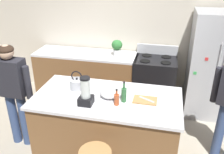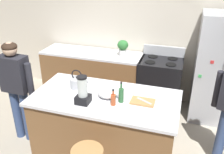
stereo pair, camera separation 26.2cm
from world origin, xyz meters
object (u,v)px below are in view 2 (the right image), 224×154
at_px(person_by_island_left, 16,83).
at_px(chef_knife, 144,101).
at_px(refrigerator, 223,70).
at_px(bottle_cooking_sauce, 113,99).
at_px(mixing_bowl, 108,93).
at_px(tea_kettle, 77,82).
at_px(kitchen_island, 105,127).
at_px(cutting_board, 143,102).
at_px(stove_range, 159,84).
at_px(potted_plant, 123,47).
at_px(blender_appliance, 83,92).
at_px(bottle_olive_oil, 121,95).

relative_size(person_by_island_left, chef_knife, 7.19).
bearing_deg(refrigerator, chef_knife, -124.97).
bearing_deg(bottle_cooking_sauce, mixing_bowl, 125.85).
bearing_deg(mixing_bowl, person_by_island_left, -178.21).
bearing_deg(tea_kettle, refrigerator, 34.24).
bearing_deg(kitchen_island, cutting_board, 1.41).
bearing_deg(cutting_board, person_by_island_left, -178.70).
distance_m(stove_range, chef_knife, 1.59).
xyz_separation_m(person_by_island_left, cutting_board, (1.85, 0.04, 0.01)).
bearing_deg(kitchen_island, person_by_island_left, -178.75).
bearing_deg(kitchen_island, chef_knife, 1.35).
xyz_separation_m(stove_range, mixing_bowl, (-0.50, -1.51, 0.53)).
bearing_deg(tea_kettle, cutting_board, -7.19).
relative_size(stove_range, bottle_cooking_sauce, 5.27).
bearing_deg(potted_plant, chef_knife, -65.32).
relative_size(blender_appliance, cutting_board, 1.21).
bearing_deg(tea_kettle, person_by_island_left, -169.84).
bearing_deg(person_by_island_left, refrigerator, 27.72).
distance_m(kitchen_island, potted_plant, 1.69).
xyz_separation_m(person_by_island_left, blender_appliance, (1.15, -0.19, 0.15)).
distance_m(tea_kettle, cutting_board, 0.96).
bearing_deg(cutting_board, bottle_cooking_sauce, -153.28).
height_order(refrigerator, stove_range, refrigerator).
bearing_deg(person_by_island_left, kitchen_island, 1.25).
xyz_separation_m(potted_plant, bottle_olive_oil, (0.42, -1.61, -0.07)).
bearing_deg(person_by_island_left, cutting_board, 1.30).
bearing_deg(person_by_island_left, potted_plant, 53.62).
xyz_separation_m(kitchen_island, bottle_olive_oil, (0.23, -0.06, 0.58)).
bearing_deg(bottle_cooking_sauce, refrigerator, 49.88).
distance_m(stove_range, potted_plant, 0.97).
distance_m(bottle_cooking_sauce, tea_kettle, 0.68).
bearing_deg(potted_plant, mixing_bowl, -81.54).
relative_size(refrigerator, bottle_olive_oil, 6.72).
height_order(mixing_bowl, chef_knife, mixing_bowl).
bearing_deg(cutting_board, kitchen_island, -178.59).
bearing_deg(person_by_island_left, tea_kettle, 10.16).
relative_size(tea_kettle, cutting_board, 0.92).
bearing_deg(tea_kettle, bottle_cooking_sauce, -25.15).
bearing_deg(chef_knife, mixing_bowl, -151.67).
xyz_separation_m(kitchen_island, mixing_bowl, (0.04, 0.01, 0.54)).
relative_size(refrigerator, cutting_board, 6.18).
distance_m(blender_appliance, tea_kettle, 0.44).
bearing_deg(kitchen_island, blender_appliance, -133.16).
xyz_separation_m(bottle_olive_oil, cutting_board, (0.26, 0.07, -0.09)).
distance_m(refrigerator, mixing_bowl, 2.13).
xyz_separation_m(bottle_cooking_sauce, mixing_bowl, (-0.12, 0.17, -0.02)).
distance_m(stove_range, cutting_board, 1.59).
bearing_deg(bottle_olive_oil, stove_range, 79.17).
bearing_deg(bottle_cooking_sauce, potted_plant, 101.64).
height_order(blender_appliance, tea_kettle, blender_appliance).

